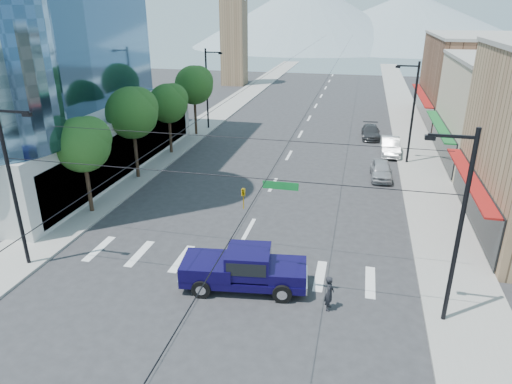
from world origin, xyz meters
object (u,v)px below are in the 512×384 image
parked_car_far (371,132)px  parked_car_mid (390,146)px  pedestrian (329,293)px  parked_car_near (381,170)px  pickup_truck (244,268)px

parked_car_far → parked_car_mid: bearing=-74.7°
pedestrian → parked_car_mid: (3.74, 25.82, -0.08)m
parked_car_near → parked_car_mid: (0.98, 7.03, 0.08)m
parked_car_near → parked_car_mid: bearing=80.1°
parked_car_near → parked_car_mid: parked_car_mid is taller
pedestrian → parked_car_far: pedestrian is taller
parked_car_mid → pedestrian: bearing=-99.3°
pickup_truck → pedestrian: bearing=-18.6°
pedestrian → parked_car_near: 18.99m
parked_car_near → parked_car_mid: 7.10m
pedestrian → parked_car_near: pedestrian is taller
parked_car_near → parked_car_far: 12.68m
pedestrian → parked_car_near: (2.76, 18.79, -0.16)m
pedestrian → parked_car_far: size_ratio=0.38×
pedestrian → parked_car_mid: bearing=-7.1°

